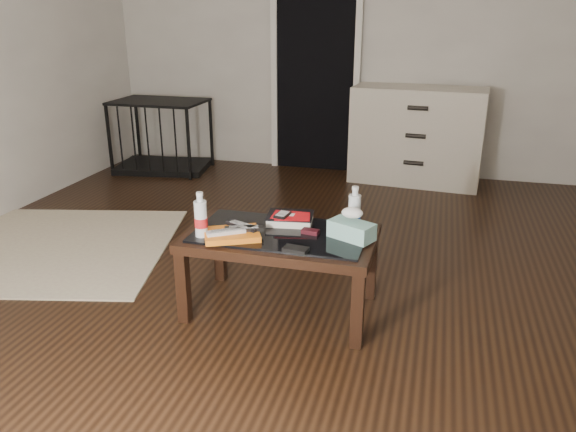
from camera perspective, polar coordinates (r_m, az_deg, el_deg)
name	(u,v)px	position (r m, az deg, el deg)	size (l,w,h in m)	color
ground	(290,271)	(3.60, 0.20, -5.57)	(5.00, 5.00, 0.00)	black
doorway	(315,68)	(5.76, 2.81, 14.80)	(0.90, 0.08, 2.07)	black
coffee_table	(281,243)	(3.00, -0.74, -2.75)	(1.00, 0.60, 0.46)	black
rug	(24,247)	(4.36, -25.24, -2.82)	(2.00, 1.50, 0.01)	beige
dresser	(417,136)	(5.48, 12.95, 7.96)	(1.24, 0.60, 0.90)	beige
pet_crate	(162,147)	(5.97, -12.64, 6.82)	(0.99, 0.74, 0.71)	black
magazines	(232,234)	(2.92, -5.73, -1.87)	(0.28, 0.21, 0.03)	orange
remote_silver	(226,232)	(2.88, -6.32, -1.58)	(0.20, 0.05, 0.02)	#B2B1B6
remote_black_front	(244,228)	(2.92, -4.51, -1.27)	(0.20, 0.05, 0.02)	black
remote_black_back	(242,225)	(2.96, -4.65, -0.96)	(0.20, 0.05, 0.02)	black
textbook	(290,219)	(3.10, 0.21, -0.27)	(0.25, 0.20, 0.05)	black
dvd_mailers	(290,215)	(3.07, 0.19, 0.09)	(0.19, 0.14, 0.01)	red
ipod	(282,215)	(3.05, -0.56, 0.14)	(0.06, 0.10, 0.02)	black
flip_phone	(310,232)	(2.95, 2.29, -1.59)	(0.09, 0.05, 0.02)	black
wallet	(296,250)	(2.73, 0.79, -3.42)	(0.12, 0.07, 0.02)	black
water_bottle_left	(201,214)	(2.91, -8.86, 0.17)	(0.07, 0.07, 0.24)	silver
water_bottle_right	(355,208)	(2.99, 6.78, 0.82)	(0.07, 0.07, 0.24)	white
tissue_box	(352,230)	(2.89, 6.47, -1.45)	(0.23, 0.12, 0.09)	teal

